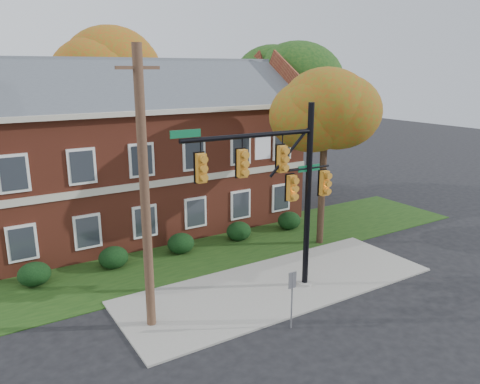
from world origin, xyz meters
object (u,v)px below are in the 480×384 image
hedge_far_right (289,221)px  tree_right_rear (287,84)px  traffic_signal (280,180)px  hedge_far_left (34,274)px  apartment_building (140,143)px  hedge_center (181,243)px  tree_near_right (330,120)px  hedge_left (114,257)px  sign_post (292,290)px  tree_far_rear (116,74)px  utility_pole (145,193)px  hedge_right (239,231)px

hedge_far_right → tree_right_rear: 10.66m
traffic_signal → tree_right_rear: bearing=53.7°
hedge_far_left → tree_right_rear: size_ratio=0.13×
apartment_building → hedge_center: bearing=-90.0°
apartment_building → tree_near_right: apartment_building is taller
hedge_left → sign_post: size_ratio=0.63×
apartment_building → traffic_signal: 11.61m
apartment_building → hedge_center: apartment_building is taller
hedge_far_right → tree_near_right: tree_near_right is taller
apartment_building → hedge_left: bearing=-123.7°
tree_right_rear → sign_post: size_ratio=4.80×
sign_post → traffic_signal: bearing=66.6°
hedge_left → tree_right_rear: bearing=22.4°
apartment_building → traffic_signal: bearing=-82.3°
tree_right_rear → tree_far_rear: 12.20m
tree_near_right → tree_right_rear: tree_right_rear is taller
hedge_center → sign_post: size_ratio=0.63×
hedge_center → utility_pole: 8.37m
hedge_far_left → utility_pole: utility_pole is taller
hedge_center → hedge_right: 3.50m
tree_right_rear → utility_pole: size_ratio=1.06×
tree_near_right → sign_post: size_ratio=3.88×
hedge_far_left → tree_far_rear: size_ratio=0.12×
utility_pole → sign_post: bearing=-42.5°
hedge_center → utility_pole: size_ratio=0.14×
hedge_center → hedge_far_right: (7.00, 0.00, 0.00)m
hedge_right → hedge_far_right: 3.50m
hedge_center → traffic_signal: traffic_signal is taller
utility_pole → tree_near_right: bearing=6.4°
hedge_left → utility_pole: (-0.42, -5.84, 4.54)m
hedge_far_left → hedge_far_right: 14.00m
hedge_right → sign_post: sign_post is taller
sign_post → apartment_building: bearing=94.3°
hedge_right → traffic_signal: traffic_signal is taller
traffic_signal → sign_post: traffic_signal is taller
hedge_right → tree_far_rear: bearing=99.4°
hedge_right → utility_pole: utility_pole is taller
hedge_far_right → tree_far_rear: size_ratio=0.12×
sign_post → hedge_right: bearing=72.9°
apartment_building → sign_post: apartment_building is taller
tree_right_rear → traffic_signal: bearing=-128.3°
traffic_signal → tree_near_right: bearing=33.1°
tree_near_right → utility_pole: 11.66m
hedge_center → traffic_signal: 7.79m
tree_near_right → tree_far_rear: size_ratio=0.74×
hedge_center → hedge_far_left: bearing=180.0°
hedge_left → tree_near_right: bearing=-14.8°
apartment_building → hedge_right: (3.50, -5.25, -4.46)m
hedge_center → tree_right_rear: 14.94m
hedge_left → tree_near_right: 12.68m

